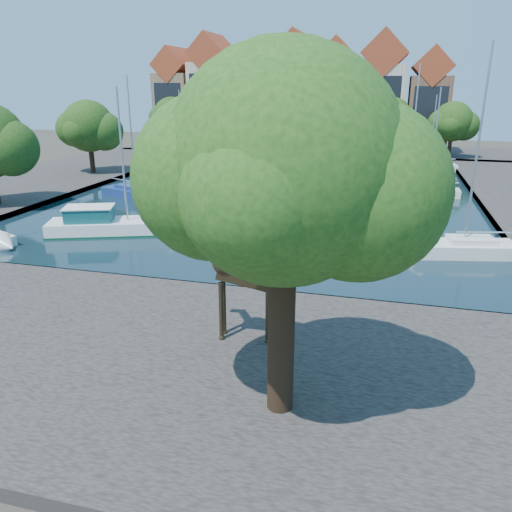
# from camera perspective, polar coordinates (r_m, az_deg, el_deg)

# --- Properties ---
(ground) EXTENTS (160.00, 160.00, 0.00)m
(ground) POSITION_cam_1_polar(r_m,az_deg,el_deg) (26.03, -9.38, -3.65)
(ground) COLOR #38332B
(ground) RESTS_ON ground
(water_basin) EXTENTS (38.00, 50.00, 0.08)m
(water_basin) POSITION_cam_1_polar(r_m,az_deg,el_deg) (47.97, 2.23, 7.14)
(water_basin) COLOR black
(water_basin) RESTS_ON ground
(near_quay) EXTENTS (50.00, 14.00, 0.50)m
(near_quay) POSITION_cam_1_polar(r_m,az_deg,el_deg) (20.40, -17.42, -10.25)
(near_quay) COLOR #46413D
(near_quay) RESTS_ON ground
(far_quay) EXTENTS (60.00, 16.00, 0.50)m
(far_quay) POSITION_cam_1_polar(r_m,az_deg,el_deg) (79.09, 7.40, 11.86)
(far_quay) COLOR #46413D
(far_quay) RESTS_ON ground
(left_quay) EXTENTS (14.00, 52.00, 0.50)m
(left_quay) POSITION_cam_1_polar(r_m,az_deg,el_deg) (58.54, -22.66, 8.08)
(left_quay) COLOR #46413D
(left_quay) RESTS_ON ground
(plane_tree) EXTENTS (8.32, 6.40, 10.62)m
(plane_tree) POSITION_cam_1_polar(r_m,az_deg,el_deg) (13.27, 3.72, 9.20)
(plane_tree) COLOR #332114
(plane_tree) RESTS_ON near_quay
(townhouse_west_end) EXTENTS (5.44, 9.18, 14.93)m
(townhouse_west_end) POSITION_cam_1_polar(r_m,az_deg,el_deg) (84.61, -8.73, 17.10)
(townhouse_west_end) COLOR #8B6C4B
(townhouse_west_end) RESTS_ON far_quay
(townhouse_west_mid) EXTENTS (5.94, 9.18, 16.79)m
(townhouse_west_mid) POSITION_cam_1_polar(r_m,az_deg,el_deg) (82.43, -4.73, 17.81)
(townhouse_west_mid) COLOR beige
(townhouse_west_mid) RESTS_ON far_quay
(townhouse_west_inner) EXTENTS (6.43, 9.18, 15.15)m
(townhouse_west_inner) POSITION_cam_1_polar(r_m,az_deg,el_deg) (80.55, -0.14, 17.21)
(townhouse_west_inner) COLOR silver
(townhouse_west_inner) RESTS_ON far_quay
(townhouse_center) EXTENTS (5.44, 9.18, 16.93)m
(townhouse_center) POSITION_cam_1_polar(r_m,az_deg,el_deg) (79.11, 4.65, 17.86)
(townhouse_center) COLOR brown
(townhouse_center) RESTS_ON far_quay
(townhouse_east_inner) EXTENTS (5.94, 9.18, 15.79)m
(townhouse_east_inner) POSITION_cam_1_polar(r_m,az_deg,el_deg) (78.28, 9.16, 17.21)
(townhouse_east_inner) COLOR tan
(townhouse_east_inner) RESTS_ON far_quay
(townhouse_east_mid) EXTENTS (6.43, 9.18, 16.65)m
(townhouse_east_mid) POSITION_cam_1_polar(r_m,az_deg,el_deg) (77.87, 14.15, 17.16)
(townhouse_east_mid) COLOR beige
(townhouse_east_mid) RESTS_ON far_quay
(townhouse_east_end) EXTENTS (5.44, 9.18, 14.43)m
(townhouse_east_end) POSITION_cam_1_polar(r_m,az_deg,el_deg) (78.03, 19.05, 15.99)
(townhouse_east_end) COLOR brown
(townhouse_east_end) RESTS_ON far_quay
(far_tree_far_west) EXTENTS (7.28, 5.60, 7.68)m
(far_tree_far_west) POSITION_cam_1_polar(r_m,az_deg,el_deg) (79.24, -9.50, 15.37)
(far_tree_far_west) COLOR #332114
(far_tree_far_west) RESTS_ON far_quay
(far_tree_west) EXTENTS (6.76, 5.20, 7.36)m
(far_tree_west) POSITION_cam_1_polar(r_m,az_deg,el_deg) (76.37, -3.79, 15.36)
(far_tree_west) COLOR #332114
(far_tree_west) RESTS_ON far_quay
(far_tree_mid_west) EXTENTS (7.80, 6.00, 8.00)m
(far_tree_mid_west) POSITION_cam_1_polar(r_m,az_deg,el_deg) (74.23, 2.31, 15.45)
(far_tree_mid_west) COLOR #332114
(far_tree_mid_west) RESTS_ON far_quay
(far_tree_mid_east) EXTENTS (7.02, 5.40, 7.52)m
(far_tree_mid_east) POSITION_cam_1_polar(r_m,az_deg,el_deg) (72.93, 8.66, 15.07)
(far_tree_mid_east) COLOR #332114
(far_tree_mid_east) RESTS_ON far_quay
(far_tree_east) EXTENTS (7.54, 5.80, 7.84)m
(far_tree_east) POSITION_cam_1_polar(r_m,az_deg,el_deg) (72.49, 15.17, 14.70)
(far_tree_east) COLOR #332114
(far_tree_east) RESTS_ON far_quay
(far_tree_far_east) EXTENTS (6.76, 5.20, 7.36)m
(far_tree_far_east) POSITION_cam_1_polar(r_m,az_deg,el_deg) (72.94, 21.62, 13.95)
(far_tree_far_east) COLOR #332114
(far_tree_far_east) RESTS_ON far_quay
(side_tree_left_far) EXTENTS (7.28, 5.60, 7.88)m
(side_tree_left_far) POSITION_cam_1_polar(r_m,az_deg,el_deg) (59.40, -18.50, 13.71)
(side_tree_left_far) COLOR #332114
(side_tree_left_far) RESTS_ON left_quay
(giraffe_statue) EXTENTS (3.98, 0.89, 5.67)m
(giraffe_statue) POSITION_cam_1_polar(r_m,az_deg,el_deg) (18.77, -2.04, -1.70)
(giraffe_statue) COLOR #342A1A
(giraffe_statue) RESTS_ON near_quay
(motorsailer) EXTENTS (9.04, 5.41, 9.72)m
(motorsailer) POSITION_cam_1_polar(r_m,az_deg,el_deg) (36.13, -16.49, 3.66)
(motorsailer) COLOR white
(motorsailer) RESTS_ON water_basin
(sailboat_left_b) EXTENTS (7.20, 4.57, 10.60)m
(sailboat_left_b) POSITION_cam_1_polar(r_m,az_deg,el_deg) (47.33, -13.58, 7.24)
(sailboat_left_b) COLOR navy
(sailboat_left_b) RESTS_ON water_basin
(sailboat_left_c) EXTENTS (6.27, 3.85, 10.05)m
(sailboat_left_c) POSITION_cam_1_polar(r_m,az_deg,el_deg) (56.43, -11.26, 9.24)
(sailboat_left_c) COLOR silver
(sailboat_left_c) RESTS_ON water_basin
(sailboat_left_d) EXTENTS (4.51, 2.89, 9.30)m
(sailboat_left_d) POSITION_cam_1_polar(r_m,az_deg,el_deg) (57.17, -8.38, 9.47)
(sailboat_left_d) COLOR silver
(sailboat_left_d) RESTS_ON water_basin
(sailboat_left_e) EXTENTS (5.83, 2.75, 8.08)m
(sailboat_left_e) POSITION_cam_1_polar(r_m,az_deg,el_deg) (67.39, -6.32, 10.94)
(sailboat_left_e) COLOR white
(sailboat_left_e) RESTS_ON water_basin
(sailboat_right_a) EXTENTS (6.48, 3.40, 12.08)m
(sailboat_right_a) POSITION_cam_1_polar(r_m,az_deg,el_deg) (32.67, 22.67, 1.16)
(sailboat_right_a) COLOR silver
(sailboat_right_a) RESTS_ON water_basin
(sailboat_right_b) EXTENTS (7.08, 4.15, 11.46)m
(sailboat_right_b) POSITION_cam_1_polar(r_m,az_deg,el_deg) (45.69, 16.86, 6.45)
(sailboat_right_b) COLOR navy
(sailboat_right_b) RESTS_ON water_basin
(sailboat_right_c) EXTENTS (5.36, 1.90, 9.62)m
(sailboat_right_c) POSITION_cam_1_polar(r_m,az_deg,el_deg) (49.49, 19.21, 7.17)
(sailboat_right_c) COLOR silver
(sailboat_right_c) RESTS_ON water_basin
(sailboat_right_d) EXTENTS (6.50, 2.92, 8.71)m
(sailboat_right_d) POSITION_cam_1_polar(r_m,az_deg,el_deg) (64.49, 19.18, 9.74)
(sailboat_right_d) COLOR white
(sailboat_right_d) RESTS_ON water_basin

